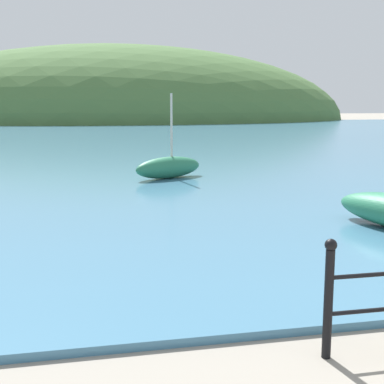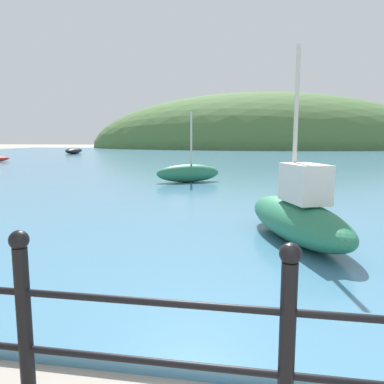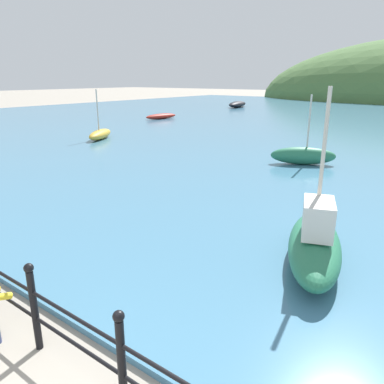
# 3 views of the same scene
# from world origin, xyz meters

# --- Properties ---
(water) EXTENTS (80.00, 60.00, 0.10)m
(water) POSITION_xyz_m (0.00, 32.00, 0.05)
(water) COLOR teal
(water) RESTS_ON ground
(far_hillside) EXTENTS (60.23, 33.13, 19.26)m
(far_hillside) POSITION_xyz_m (0.00, 67.49, 0.00)
(far_hillside) COLOR #476B38
(far_hillside) RESTS_ON ground
(iron_railing) EXTENTS (6.44, 0.12, 1.21)m
(iron_railing) POSITION_xyz_m (0.11, 1.50, 0.64)
(iron_railing) COLOR black
(iron_railing) RESTS_ON ground
(boat_mid_harbor) EXTENTS (2.48, 1.74, 2.64)m
(boat_mid_harbor) POSITION_xyz_m (-2.62, 13.45, 0.45)
(boat_mid_harbor) COLOR #287551
(boat_mid_harbor) RESTS_ON water
(boat_nearest_quay) EXTENTS (1.91, 3.18, 3.11)m
(boat_nearest_quay) POSITION_xyz_m (0.60, 5.68, 0.52)
(boat_nearest_quay) COLOR #287551
(boat_nearest_quay) RESTS_ON water
(boat_far_right) EXTENTS (2.12, 4.39, 0.67)m
(boat_far_right) POSITION_xyz_m (-19.58, 37.39, 0.43)
(boat_far_right) COLOR black
(boat_far_right) RESTS_ON water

